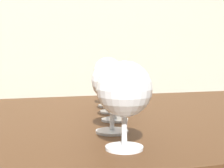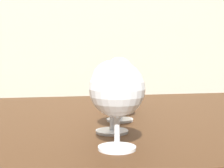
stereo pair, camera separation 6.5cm
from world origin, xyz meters
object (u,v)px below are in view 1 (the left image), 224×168
at_px(wine_glass_rose, 124,90).
at_px(wine_glass_cabernet, 112,83).
at_px(wine_glass_port, 112,81).
at_px(wine_glass_white, 108,72).
at_px(wine_glass_pinot, 115,80).

xyz_separation_m(wine_glass_rose, wine_glass_cabernet, (0.02, 0.12, 0.00)).
height_order(wine_glass_rose, wine_glass_cabernet, same).
bearing_deg(wine_glass_rose, wine_glass_port, 76.19).
xyz_separation_m(wine_glass_cabernet, wine_glass_white, (0.09, 0.32, 0.00)).
relative_size(wine_glass_pinot, wine_glass_port, 1.06).
bearing_deg(wine_glass_white, wine_glass_rose, -102.84).
distance_m(wine_glass_cabernet, wine_glass_pinot, 0.12).
height_order(wine_glass_pinot, wine_glass_white, wine_glass_white).
relative_size(wine_glass_cabernet, wine_glass_pinot, 1.04).
distance_m(wine_glass_rose, wine_glass_white, 0.45).
bearing_deg(wine_glass_white, wine_glass_pinot, -101.94).
xyz_separation_m(wine_glass_pinot, wine_glass_white, (0.04, 0.21, 0.01)).
bearing_deg(wine_glass_cabernet, wine_glass_white, 75.21).
height_order(wine_glass_cabernet, wine_glass_port, wine_glass_cabernet).
xyz_separation_m(wine_glass_cabernet, wine_glass_port, (0.07, 0.22, -0.01)).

